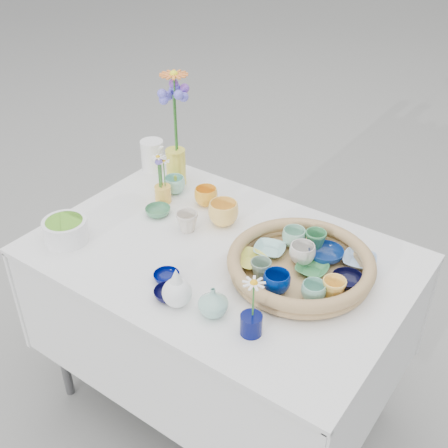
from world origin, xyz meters
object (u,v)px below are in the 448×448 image
Objects in this scene: bud_vase_seafoam at (213,301)px; display_table at (221,399)px; tall_vase_yellow at (176,167)px; wicker_tray at (301,265)px.

display_table is at bearing 121.82° from bud_vase_seafoam.
bud_vase_seafoam is 0.80m from tall_vase_yellow.
tall_vase_yellow reaches higher than display_table.
display_table is 8.41× the size of tall_vase_yellow.
wicker_tray is at bearing 68.86° from bud_vase_seafoam.
wicker_tray is 0.33m from bud_vase_seafoam.
display_table is 0.98m from tall_vase_yellow.
wicker_tray reaches higher than display_table.
tall_vase_yellow is at bearing 146.48° from display_table.
display_table is 0.85m from wicker_tray.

